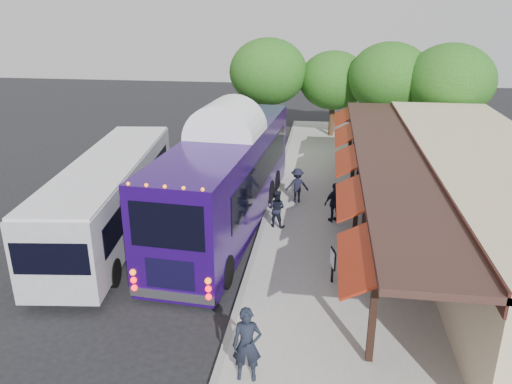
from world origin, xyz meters
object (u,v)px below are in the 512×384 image
at_px(coach_bus, 227,173).
at_px(ped_b, 276,209).
at_px(ped_a, 247,345).
at_px(sign_board, 333,260).
at_px(city_bus, 111,194).
at_px(ped_d, 297,185).
at_px(ped_c, 335,202).

distance_m(coach_bus, ped_b, 2.45).
distance_m(coach_bus, ped_a, 9.58).
bearing_deg(sign_board, city_bus, 146.63).
bearing_deg(ped_d, city_bus, 22.44).
xyz_separation_m(ped_b, ped_d, (0.67, 2.83, 0.02)).
bearing_deg(sign_board, ped_b, 103.49).
bearing_deg(ped_c, ped_d, -81.41).
relative_size(ped_c, sign_board, 1.42).
bearing_deg(ped_a, city_bus, 125.83).
distance_m(ped_a, ped_c, 10.03).
distance_m(city_bus, ped_b, 6.58).
height_order(ped_a, ped_b, ped_a).
bearing_deg(coach_bus, city_bus, -156.01).
distance_m(ped_a, ped_d, 11.79).
relative_size(coach_bus, city_bus, 1.12).
xyz_separation_m(city_bus, ped_c, (8.76, 2.13, -0.71)).
bearing_deg(city_bus, ped_a, -55.87).
bearing_deg(ped_d, ped_b, 69.02).
height_order(coach_bus, sign_board, coach_bus).
height_order(coach_bus, ped_c, coach_bus).
relative_size(ped_b, sign_board, 1.31).
bearing_deg(city_bus, ped_b, 4.57).
bearing_deg(ped_a, sign_board, 62.08).
relative_size(city_bus, ped_d, 7.29).
xyz_separation_m(city_bus, ped_d, (7.08, 4.11, -0.75)).
xyz_separation_m(ped_c, ped_d, (-1.69, 1.99, -0.04)).
bearing_deg(coach_bus, ped_d, 47.39).
relative_size(ped_b, ped_d, 0.97).
xyz_separation_m(ped_a, ped_d, (0.44, 11.79, -0.16)).
height_order(city_bus, ped_d, city_bus).
distance_m(city_bus, ped_a, 10.16).
xyz_separation_m(coach_bus, ped_d, (2.72, 2.55, -1.28)).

